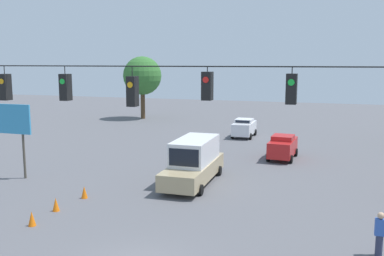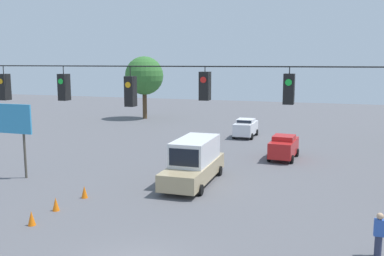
% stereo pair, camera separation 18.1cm
% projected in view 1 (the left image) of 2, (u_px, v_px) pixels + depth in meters
% --- Properties ---
extents(overhead_signal_span, '(20.39, 0.38, 8.10)m').
position_uv_depth(overhead_signal_span, '(132.00, 128.00, 14.87)').
color(overhead_signal_span, '#939399').
rests_on(overhead_signal_span, ground_plane).
extents(sedan_white_withflow_deep, '(2.08, 4.09, 1.88)m').
position_uv_depth(sedan_white_withflow_deep, '(244.00, 128.00, 43.81)').
color(sedan_white_withflow_deep, silver).
rests_on(sedan_white_withflow_deep, ground_plane).
extents(sedan_red_oncoming_deep, '(2.18, 4.19, 1.89)m').
position_uv_depth(sedan_red_oncoming_deep, '(283.00, 147.00, 33.94)').
color(sedan_red_oncoming_deep, red).
rests_on(sedan_red_oncoming_deep, ground_plane).
extents(box_truck_tan_withflow_mid, '(2.59, 7.12, 2.82)m').
position_uv_depth(box_truck_tan_withflow_mid, '(194.00, 161.00, 27.20)').
color(box_truck_tan_withflow_mid, tan).
rests_on(box_truck_tan_withflow_mid, ground_plane).
extents(traffic_cone_nearest, '(0.36, 0.36, 0.71)m').
position_uv_depth(traffic_cone_nearest, '(32.00, 219.00, 20.09)').
color(traffic_cone_nearest, orange).
rests_on(traffic_cone_nearest, ground_plane).
extents(traffic_cone_second, '(0.36, 0.36, 0.71)m').
position_uv_depth(traffic_cone_second, '(56.00, 204.00, 22.09)').
color(traffic_cone_second, orange).
rests_on(traffic_cone_second, ground_plane).
extents(traffic_cone_third, '(0.36, 0.36, 0.71)m').
position_uv_depth(traffic_cone_third, '(84.00, 192.00, 24.18)').
color(traffic_cone_third, orange).
rests_on(traffic_cone_third, ground_plane).
extents(roadside_billboard, '(4.19, 0.16, 4.92)m').
position_uv_depth(roadside_billboard, '(4.00, 123.00, 28.29)').
color(roadside_billboard, '#4C473D').
rests_on(roadside_billboard, ground_plane).
extents(pedestrian, '(0.40, 0.28, 1.81)m').
position_uv_depth(pedestrian, '(380.00, 234.00, 16.90)').
color(pedestrian, '#2D334C').
rests_on(pedestrian, ground_plane).
extents(tree_horizon_right, '(5.14, 5.14, 8.38)m').
position_uv_depth(tree_horizon_right, '(142.00, 76.00, 57.27)').
color(tree_horizon_right, '#4C3823').
rests_on(tree_horizon_right, ground_plane).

